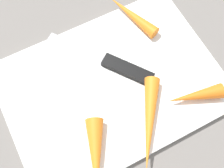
# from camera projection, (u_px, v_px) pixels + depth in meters

# --- Properties ---
(ground_plane) EXTENTS (1.40, 1.40, 0.00)m
(ground_plane) POSITION_uv_depth(u_px,v_px,m) (112.00, 87.00, 0.51)
(ground_plane) COLOR slate
(cutting_board) EXTENTS (0.36, 0.26, 0.01)m
(cutting_board) POSITION_uv_depth(u_px,v_px,m) (112.00, 85.00, 0.51)
(cutting_board) COLOR white
(cutting_board) RESTS_ON ground_plane
(knife) EXTENTS (0.13, 0.17, 0.01)m
(knife) POSITION_uv_depth(u_px,v_px,m) (121.00, 67.00, 0.51)
(knife) COLOR #B7B7BC
(knife) RESTS_ON cutting_board
(carrot_long) EXTENTS (0.07, 0.12, 0.03)m
(carrot_long) POSITION_uv_depth(u_px,v_px,m) (96.00, 157.00, 0.44)
(carrot_long) COLOR orange
(carrot_long) RESTS_ON cutting_board
(carrot_shortest) EXTENTS (0.09, 0.05, 0.03)m
(carrot_shortest) POSITION_uv_depth(u_px,v_px,m) (195.00, 96.00, 0.48)
(carrot_shortest) COLOR orange
(carrot_shortest) RESTS_ON cutting_board
(carrot_short) EXTENTS (0.06, 0.11, 0.02)m
(carrot_short) POSITION_uv_depth(u_px,v_px,m) (132.00, 15.00, 0.54)
(carrot_short) COLOR orange
(carrot_short) RESTS_ON cutting_board
(carrot_longest) EXTENTS (0.10, 0.14, 0.03)m
(carrot_longest) POSITION_uv_depth(u_px,v_px,m) (150.00, 123.00, 0.46)
(carrot_longest) COLOR orange
(carrot_longest) RESTS_ON cutting_board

